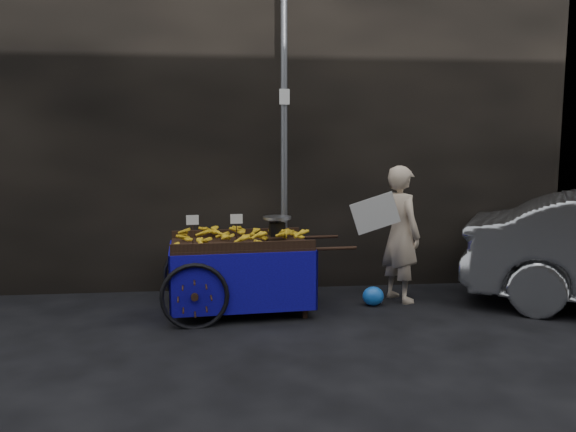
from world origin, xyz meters
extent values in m
plane|color=black|center=(0.00, 0.00, 0.00)|extent=(80.00, 80.00, 0.00)
cube|color=black|center=(-1.00, 2.60, 2.50)|extent=(11.00, 2.00, 5.00)
cylinder|color=slate|center=(0.30, 1.30, 2.00)|extent=(0.08, 0.08, 4.00)
cube|color=white|center=(0.30, 1.25, 2.40)|extent=(0.12, 0.02, 0.18)
cube|color=black|center=(-0.25, 0.65, 0.75)|extent=(1.56, 1.04, 0.06)
cube|color=black|center=(-0.28, 1.09, 0.81)|extent=(1.49, 0.15, 0.09)
cube|color=black|center=(-0.22, 0.21, 0.81)|extent=(1.49, 0.15, 0.09)
cube|color=black|center=(0.43, 0.33, 0.37)|extent=(0.05, 0.05, 0.75)
cube|color=black|center=(0.37, 1.07, 0.37)|extent=(0.05, 0.05, 0.75)
cylinder|color=black|center=(0.75, 0.35, 0.75)|extent=(0.47, 0.07, 0.04)
cylinder|color=black|center=(0.70, 1.09, 0.75)|extent=(0.47, 0.07, 0.04)
torus|color=black|center=(-0.72, 0.11, 0.33)|extent=(0.70, 0.10, 0.70)
torus|color=black|center=(-0.80, 1.11, 0.33)|extent=(0.70, 0.10, 0.70)
cylinder|color=black|center=(-0.76, 0.61, 0.33)|extent=(0.13, 1.04, 0.05)
cube|color=#0E067E|center=(-0.22, 0.18, 0.43)|extent=(1.52, 0.13, 0.63)
cube|color=#0E067E|center=(-0.29, 1.12, 0.43)|extent=(1.52, 0.13, 0.63)
cube|color=#0E067E|center=(-1.00, 0.59, 0.43)|extent=(0.09, 0.97, 0.63)
cube|color=#0E067E|center=(0.50, 0.71, 0.43)|extent=(0.09, 0.97, 0.63)
cube|color=black|center=(0.16, 0.73, 0.90)|extent=(0.18, 0.14, 0.15)
cylinder|color=silver|center=(0.16, 0.73, 1.03)|extent=(0.34, 0.34, 0.03)
cube|color=white|center=(-0.75, 0.51, 1.05)|extent=(0.13, 0.02, 0.10)
cube|color=white|center=(-0.29, 0.54, 1.05)|extent=(0.13, 0.02, 0.10)
imported|color=#CAB396|center=(1.63, 0.89, 0.80)|extent=(0.59, 0.69, 1.60)
cube|color=silver|center=(1.26, 0.67, 1.08)|extent=(0.59, 0.05, 0.50)
ellipsoid|color=blue|center=(1.27, 0.69, 0.11)|extent=(0.25, 0.20, 0.22)
camera|label=1|loc=(-0.37, -5.44, 1.86)|focal=35.00mm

